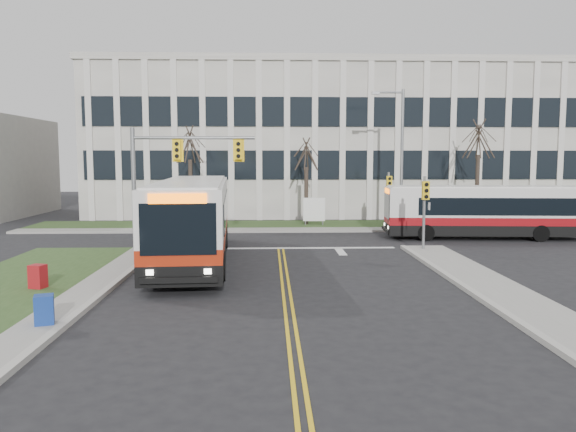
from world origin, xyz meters
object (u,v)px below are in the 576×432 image
(directory_sign, at_px, (314,210))
(bus_main, at_px, (193,222))
(newspaper_box_blue, at_px, (44,312))
(streetlight, at_px, (399,151))
(bus_cross, at_px, (484,213))
(newspaper_box_red, at_px, (38,278))

(directory_sign, relative_size, bus_main, 0.15)
(directory_sign, height_order, newspaper_box_blue, directory_sign)
(streetlight, xyz_separation_m, directory_sign, (-5.53, 1.30, -4.02))
(bus_cross, height_order, newspaper_box_blue, bus_cross)
(directory_sign, xyz_separation_m, newspaper_box_blue, (-9.30, -23.04, -0.70))
(bus_main, height_order, newspaper_box_blue, bus_main)
(directory_sign, distance_m, newspaper_box_blue, 24.86)
(streetlight, relative_size, newspaper_box_blue, 9.68)
(directory_sign, bearing_deg, bus_cross, -32.79)
(streetlight, xyz_separation_m, newspaper_box_red, (-16.82, -17.25, -4.72))
(bus_main, height_order, bus_cross, bus_main)
(directory_sign, bearing_deg, newspaper_box_red, -121.32)
(newspaper_box_red, bearing_deg, bus_main, 66.57)
(streetlight, height_order, newspaper_box_red, streetlight)
(bus_main, distance_m, bus_cross, 17.42)
(directory_sign, distance_m, bus_cross, 11.30)
(streetlight, bearing_deg, bus_main, -136.35)
(bus_cross, distance_m, newspaper_box_red, 24.24)
(directory_sign, xyz_separation_m, newspaper_box_red, (-11.29, -18.55, -0.70))
(bus_cross, bearing_deg, newspaper_box_blue, -43.72)
(streetlight, height_order, bus_main, streetlight)
(streetlight, xyz_separation_m, bus_cross, (3.97, -4.82, -3.68))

